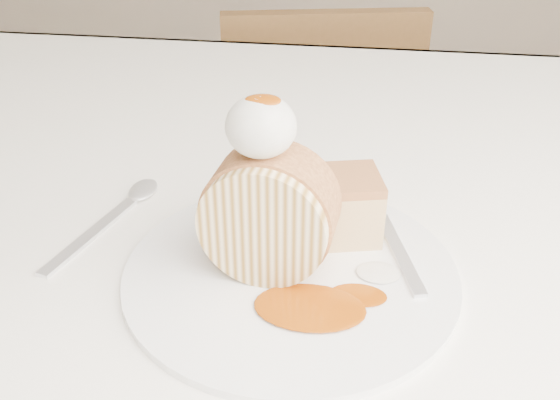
# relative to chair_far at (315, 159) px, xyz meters

# --- Properties ---
(table) EXTENTS (1.40, 0.90, 0.75)m
(table) POSITION_rel_chair_far_xyz_m (0.04, -0.64, 0.21)
(table) COLOR white
(table) RESTS_ON ground
(chair_far) EXTENTS (0.44, 0.44, 0.78)m
(chair_far) POSITION_rel_chair_far_xyz_m (0.00, 0.00, 0.00)
(chair_far) COLOR brown
(chair_far) RESTS_ON ground
(plate) EXTENTS (0.32, 0.32, 0.01)m
(plate) POSITION_rel_chair_far_xyz_m (0.05, -0.79, 0.31)
(plate) COLOR white
(plate) RESTS_ON table
(roulade_slice) EXTENTS (0.10, 0.06, 0.10)m
(roulade_slice) POSITION_rel_chair_far_xyz_m (0.03, -0.79, 0.36)
(roulade_slice) COLOR beige
(roulade_slice) RESTS_ON plate
(cake_chunk) EXTENTS (0.07, 0.07, 0.05)m
(cake_chunk) POSITION_rel_chair_far_xyz_m (0.08, -0.73, 0.34)
(cake_chunk) COLOR #BD7B47
(cake_chunk) RESTS_ON plate
(whipped_cream) EXTENTS (0.05, 0.05, 0.04)m
(whipped_cream) POSITION_rel_chair_far_xyz_m (0.02, -0.79, 0.43)
(whipped_cream) COLOR white
(whipped_cream) RESTS_ON roulade_slice
(caramel_drizzle) EXTENTS (0.03, 0.02, 0.01)m
(caramel_drizzle) POSITION_rel_chair_far_xyz_m (0.03, -0.79, 0.46)
(caramel_drizzle) COLOR #8F3B05
(caramel_drizzle) RESTS_ON whipped_cream
(caramel_pool) EXTENTS (0.09, 0.07, 0.00)m
(caramel_pool) POSITION_rel_chair_far_xyz_m (0.07, -0.83, 0.31)
(caramel_pool) COLOR #8F3B05
(caramel_pool) RESTS_ON plate
(fork) EXTENTS (0.06, 0.16, 0.00)m
(fork) POSITION_rel_chair_far_xyz_m (0.13, -0.76, 0.31)
(fork) COLOR silver
(fork) RESTS_ON plate
(spoon) EXTENTS (0.06, 0.15, 0.00)m
(spoon) POSITION_rel_chair_far_xyz_m (-0.13, -0.76, 0.31)
(spoon) COLOR silver
(spoon) RESTS_ON table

